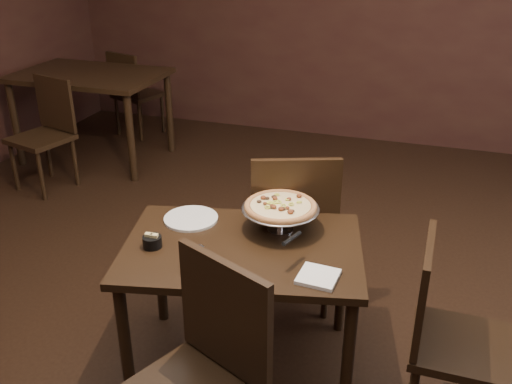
% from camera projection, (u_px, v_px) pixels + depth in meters
% --- Properties ---
extents(room, '(6.04, 7.04, 2.84)m').
position_uv_depth(room, '(254.00, 90.00, 2.29)').
color(room, black).
rests_on(room, ground).
extents(dining_table, '(1.22, 0.94, 0.68)m').
position_uv_depth(dining_table, '(242.00, 262.00, 2.64)').
color(dining_table, black).
rests_on(dining_table, ground).
extents(background_table, '(1.29, 0.86, 0.80)m').
position_uv_depth(background_table, '(90.00, 85.00, 5.09)').
color(background_table, black).
rests_on(background_table, ground).
extents(pizza_stand, '(0.37, 0.37, 0.15)m').
position_uv_depth(pizza_stand, '(281.00, 207.00, 2.68)').
color(pizza_stand, silver).
rests_on(pizza_stand, dining_table).
extents(parmesan_shaker, '(0.05, 0.05, 0.10)m').
position_uv_depth(parmesan_shaker, '(198.00, 255.00, 2.44)').
color(parmesan_shaker, '#F2F0BC').
rests_on(parmesan_shaker, dining_table).
extents(pepper_flake_shaker, '(0.05, 0.05, 0.09)m').
position_uv_depth(pepper_flake_shaker, '(206.00, 262.00, 2.39)').
color(pepper_flake_shaker, maroon).
rests_on(pepper_flake_shaker, dining_table).
extents(packet_caddy, '(0.09, 0.09, 0.07)m').
position_uv_depth(packet_caddy, '(152.00, 241.00, 2.58)').
color(packet_caddy, black).
rests_on(packet_caddy, dining_table).
extents(napkin_stack, '(0.17, 0.17, 0.02)m').
position_uv_depth(napkin_stack, '(318.00, 277.00, 2.36)').
color(napkin_stack, white).
rests_on(napkin_stack, dining_table).
extents(plate_left, '(0.27, 0.27, 0.01)m').
position_uv_depth(plate_left, '(191.00, 219.00, 2.82)').
color(plate_left, white).
rests_on(plate_left, dining_table).
extents(plate_near, '(0.24, 0.24, 0.01)m').
position_uv_depth(plate_near, '(219.00, 279.00, 2.35)').
color(plate_near, white).
rests_on(plate_near, dining_table).
extents(serving_spatula, '(0.15, 0.15, 0.02)m').
position_uv_depth(serving_spatula, '(292.00, 239.00, 2.41)').
color(serving_spatula, silver).
rests_on(serving_spatula, pizza_stand).
extents(chair_far, '(0.58, 0.58, 0.97)m').
position_uv_depth(chair_far, '(292.00, 226.00, 3.08)').
color(chair_far, black).
rests_on(chair_far, ground).
extents(chair_near, '(0.59, 0.59, 0.95)m').
position_uv_depth(chair_near, '(201.00, 375.00, 2.08)').
color(chair_near, black).
rests_on(chair_near, ground).
extents(chair_side, '(0.42, 0.42, 0.88)m').
position_uv_depth(chair_side, '(447.00, 331.00, 2.36)').
color(chair_side, black).
rests_on(chair_side, ground).
extents(bg_chair_far, '(0.50, 0.50, 0.87)m').
position_uv_depth(bg_chair_far, '(133.00, 91.00, 5.75)').
color(bg_chair_far, black).
rests_on(bg_chair_far, ground).
extents(bg_chair_near, '(0.51, 0.51, 0.90)m').
position_uv_depth(bg_chair_near, '(47.00, 129.00, 4.63)').
color(bg_chair_near, black).
rests_on(bg_chair_near, ground).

